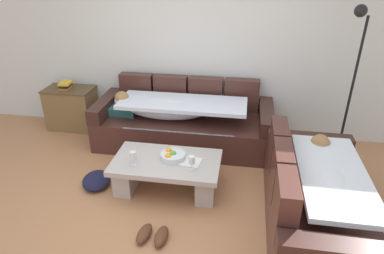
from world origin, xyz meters
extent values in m
plane|color=#B4784D|center=(0.00, 0.00, 0.00)|extent=(14.00, 14.00, 0.00)
cube|color=silver|center=(0.00, 2.15, 1.35)|extent=(9.00, 0.10, 2.70)
cube|color=#45251F|center=(0.00, 1.60, 0.21)|extent=(2.41, 0.92, 0.42)
cube|color=#45251F|center=(-0.77, 1.98, 0.65)|extent=(0.48, 0.16, 0.46)
cube|color=#45251F|center=(-0.26, 1.98, 0.65)|extent=(0.48, 0.16, 0.46)
cube|color=#45251F|center=(0.25, 1.98, 0.65)|extent=(0.48, 0.16, 0.46)
cube|color=#45251F|center=(0.77, 1.98, 0.65)|extent=(0.48, 0.16, 0.46)
cube|color=#371D18|center=(-1.12, 1.60, 0.52)|extent=(0.18, 0.92, 0.20)
cube|color=#371D18|center=(1.11, 1.60, 0.52)|extent=(0.18, 0.92, 0.20)
cube|color=#2D6660|center=(-0.85, 1.59, 0.47)|extent=(0.36, 0.28, 0.11)
sphere|color=beige|center=(-0.85, 1.55, 0.64)|extent=(0.21, 0.21, 0.21)
sphere|color=#9E7042|center=(-0.85, 1.55, 0.67)|extent=(0.20, 0.20, 0.20)
ellipsoid|color=silver|center=(-0.23, 1.55, 0.56)|extent=(1.10, 0.44, 0.28)
cube|color=silver|center=(0.00, 1.53, 0.66)|extent=(1.70, 0.60, 0.05)
cube|color=silver|center=(0.00, 1.16, 0.23)|extent=(1.44, 0.04, 0.38)
cube|color=#45251F|center=(1.57, 0.15, 0.21)|extent=(0.92, 1.81, 0.42)
cube|color=#45251F|center=(1.19, -0.34, 0.65)|extent=(0.16, 0.45, 0.46)
cube|color=#45251F|center=(1.19, 0.15, 0.65)|extent=(0.16, 0.45, 0.46)
cube|color=#45251F|center=(1.19, 0.63, 0.65)|extent=(0.16, 0.45, 0.46)
cube|color=#371D18|center=(1.57, -0.67, 0.52)|extent=(0.92, 0.18, 0.20)
cube|color=#371D18|center=(1.57, 0.96, 0.52)|extent=(0.92, 0.18, 0.20)
cube|color=#2D6660|center=(1.58, 0.69, 0.47)|extent=(0.28, 0.36, 0.11)
sphere|color=beige|center=(1.62, 0.69, 0.64)|extent=(0.21, 0.21, 0.21)
sphere|color=#9E7042|center=(1.62, 0.69, 0.67)|extent=(0.20, 0.20, 0.20)
ellipsoid|color=silver|center=(1.62, 0.07, 0.56)|extent=(0.44, 0.89, 0.28)
cube|color=silver|center=(1.64, 0.15, 0.66)|extent=(0.60, 1.33, 0.05)
cube|color=silver|center=(2.01, 0.15, 0.23)|extent=(0.04, 1.13, 0.38)
cube|color=#B4ACA5|center=(0.00, 0.55, 0.35)|extent=(1.20, 0.68, 0.06)
cube|color=#B4ACA5|center=(-0.46, 0.55, 0.16)|extent=(0.20, 0.54, 0.32)
cube|color=#B4ACA5|center=(0.46, 0.55, 0.16)|extent=(0.20, 0.54, 0.32)
cylinder|color=silver|center=(0.07, 0.59, 0.42)|extent=(0.28, 0.28, 0.07)
sphere|color=#5CA03A|center=(0.07, 0.59, 0.44)|extent=(0.08, 0.08, 0.08)
sphere|color=orange|center=(0.01, 0.65, 0.44)|extent=(0.08, 0.08, 0.08)
sphere|color=orange|center=(0.03, 0.53, 0.44)|extent=(0.08, 0.08, 0.08)
cylinder|color=silver|center=(-0.33, 0.40, 0.38)|extent=(0.06, 0.06, 0.01)
cylinder|color=silver|center=(-0.33, 0.40, 0.42)|extent=(0.01, 0.01, 0.07)
cylinder|color=silver|center=(-0.33, 0.40, 0.50)|extent=(0.07, 0.07, 0.08)
cylinder|color=silver|center=(0.31, 0.41, 0.38)|extent=(0.06, 0.06, 0.01)
cylinder|color=silver|center=(0.31, 0.41, 0.42)|extent=(0.01, 0.01, 0.07)
cylinder|color=silver|center=(0.31, 0.41, 0.50)|extent=(0.07, 0.07, 0.08)
cube|color=white|center=(0.25, 0.56, 0.39)|extent=(0.31, 0.26, 0.01)
cube|color=brown|center=(-1.80, 1.85, 0.31)|extent=(0.70, 0.42, 0.62)
cube|color=brown|center=(-1.80, 1.85, 0.63)|extent=(0.72, 0.44, 0.02)
cube|color=#B76623|center=(-1.84, 1.84, 0.66)|extent=(0.17, 0.21, 0.03)
cube|color=black|center=(-1.83, 1.85, 0.69)|extent=(0.13, 0.20, 0.03)
cube|color=gold|center=(-1.83, 1.86, 0.72)|extent=(0.18, 0.23, 0.03)
cylinder|color=black|center=(2.11, 1.65, 0.01)|extent=(0.28, 0.28, 0.02)
cylinder|color=black|center=(2.11, 1.65, 0.92)|extent=(0.03, 0.03, 1.80)
sphere|color=black|center=(1.99, 1.55, 1.88)|extent=(0.14, 0.14, 0.14)
ellipsoid|color=#59331E|center=(-0.04, -0.24, 0.04)|extent=(0.15, 0.28, 0.09)
ellipsoid|color=#59331E|center=(0.13, -0.25, 0.04)|extent=(0.13, 0.27, 0.09)
ellipsoid|color=#191933|center=(-0.84, 0.48, 0.06)|extent=(0.43, 0.48, 0.12)
camera|label=1|loc=(0.80, -2.56, 2.42)|focal=31.75mm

